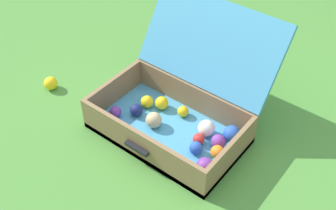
% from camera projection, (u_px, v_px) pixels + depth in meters
% --- Properties ---
extents(ground_plane, '(16.00, 16.00, 0.00)m').
position_uv_depth(ground_plane, '(147.00, 137.00, 1.83)').
color(ground_plane, '#4C8C38').
extents(open_suitcase, '(0.62, 0.60, 0.47)m').
position_uv_depth(open_suitcase, '(181.00, 107.00, 1.80)').
color(open_suitcase, '#4799C6').
rests_on(open_suitcase, ground).
extents(stray_ball_on_grass, '(0.06, 0.06, 0.06)m').
position_uv_depth(stray_ball_on_grass, '(51.00, 83.00, 2.04)').
color(stray_ball_on_grass, yellow).
rests_on(stray_ball_on_grass, ground).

